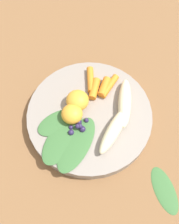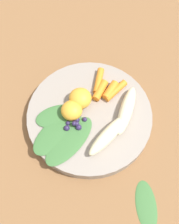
{
  "view_description": "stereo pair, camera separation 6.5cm",
  "coord_description": "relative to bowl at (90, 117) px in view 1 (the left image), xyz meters",
  "views": [
    {
      "loc": [
        0.1,
        -0.27,
        0.62
      ],
      "look_at": [
        0.0,
        0.0,
        0.04
      ],
      "focal_mm": 47.04,
      "sensor_mm": 36.0,
      "label": 1
    },
    {
      "loc": [
        0.16,
        -0.24,
        0.62
      ],
      "look_at": [
        0.0,
        0.0,
        0.04
      ],
      "focal_mm": 47.04,
      "sensor_mm": 36.0,
      "label": 2
    }
  ],
  "objects": [
    {
      "name": "orange_segment_near",
      "position": [
        -0.03,
        -0.02,
        0.03
      ],
      "size": [
        0.05,
        0.05,
        0.04
      ],
      "primitive_type": "ellipsoid",
      "color": "#F4A833",
      "rests_on": "bowl"
    },
    {
      "name": "orange_segment_far",
      "position": [
        -0.03,
        0.01,
        0.03
      ],
      "size": [
        0.05,
        0.05,
        0.04
      ],
      "primitive_type": "ellipsoid",
      "color": "#F4A833",
      "rests_on": "bowl"
    },
    {
      "name": "kale_leaf_stray",
      "position": [
        0.2,
        -0.1,
        -0.01
      ],
      "size": [
        0.1,
        0.11,
        0.01
      ],
      "primitive_type": "ellipsoid",
      "rotation": [
        0.0,
        0.0,
        5.38
      ],
      "color": "#3D7038",
      "rests_on": "ground_plane"
    },
    {
      "name": "carrot_rear",
      "position": [
        -0.03,
        0.08,
        0.02
      ],
      "size": [
        0.04,
        0.07,
        0.02
      ],
      "primitive_type": "cylinder",
      "rotation": [
        0.0,
        1.57,
        1.98
      ],
      "color": "orange",
      "rests_on": "bowl"
    },
    {
      "name": "banana_peeled_right",
      "position": [
        0.06,
        -0.02,
        0.03
      ],
      "size": [
        0.05,
        0.12,
        0.03
      ],
      "primitive_type": "ellipsoid",
      "rotation": [
        0.0,
        0.0,
        1.43
      ],
      "color": "beige",
      "rests_on": "bowl"
    },
    {
      "name": "carrot_front",
      "position": [
        0.02,
        0.08,
        0.02
      ],
      "size": [
        0.03,
        0.07,
        0.02
      ],
      "primitive_type": "cylinder",
      "rotation": [
        0.0,
        1.57,
        1.38
      ],
      "color": "orange",
      "rests_on": "bowl"
    },
    {
      "name": "bowl",
      "position": [
        0.0,
        0.0,
        0.0
      ],
      "size": [
        0.28,
        0.28,
        0.03
      ],
      "primitive_type": "cylinder",
      "color": "gray",
      "rests_on": "ground_plane"
    },
    {
      "name": "banana_peeled_left",
      "position": [
        0.07,
        0.05,
        0.03
      ],
      "size": [
        0.06,
        0.12,
        0.03
      ],
      "primitive_type": "ellipsoid",
      "rotation": [
        0.0,
        0.0,
        1.84
      ],
      "color": "beige",
      "rests_on": "bowl"
    },
    {
      "name": "blueberry_pile",
      "position": [
        -0.02,
        -0.04,
        0.02
      ],
      "size": [
        0.05,
        0.05,
        0.02
      ],
      "color": "#2D234C",
      "rests_on": "bowl"
    },
    {
      "name": "carrot_mid_right",
      "position": [
        -0.01,
        0.06,
        0.02
      ],
      "size": [
        0.02,
        0.05,
        0.02
      ],
      "primitive_type": "cylinder",
      "rotation": [
        0.0,
        1.57,
        1.71
      ],
      "color": "orange",
      "rests_on": "bowl"
    },
    {
      "name": "kale_leaf_rear",
      "position": [
        0.0,
        -0.08,
        0.02
      ],
      "size": [
        0.07,
        0.14,
        0.0
      ],
      "primitive_type": "ellipsoid",
      "rotation": [
        0.0,
        0.0,
        4.62
      ],
      "color": "#3D7038",
      "rests_on": "bowl"
    },
    {
      "name": "kale_leaf_right",
      "position": [
        -0.03,
        -0.08,
        0.02
      ],
      "size": [
        0.08,
        0.14,
        0.0
      ],
      "primitive_type": "ellipsoid",
      "rotation": [
        0.0,
        0.0,
        4.55
      ],
      "color": "#3D7038",
      "rests_on": "bowl"
    },
    {
      "name": "ground_plane",
      "position": [
        0.0,
        0.0,
        -0.01
      ],
      "size": [
        2.4,
        2.4,
        0.0
      ],
      "primitive_type": "plane",
      "color": "brown"
    },
    {
      "name": "carrot_mid_left",
      "position": [
        0.01,
        0.07,
        0.02
      ],
      "size": [
        0.02,
        0.05,
        0.02
      ],
      "primitive_type": "cylinder",
      "rotation": [
        0.0,
        1.57,
        1.61
      ],
      "color": "orange",
      "rests_on": "bowl"
    },
    {
      "name": "kale_leaf_left",
      "position": [
        -0.06,
        -0.04,
        0.02
      ],
      "size": [
        0.1,
        0.11,
        0.0
      ],
      "primitive_type": "ellipsoid",
      "rotation": [
        0.0,
        0.0,
        4.01
      ],
      "color": "#3D7038",
      "rests_on": "bowl"
    }
  ]
}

